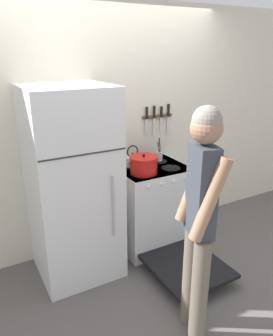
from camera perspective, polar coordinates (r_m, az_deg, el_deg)
The scene contains 9 objects.
ground_plane at distance 3.97m, azimuth -3.85°, elevation -11.72°, with size 14.00×14.00×0.00m, color #5B5654.
wall_back at distance 3.50m, azimuth -4.54°, elevation 6.58°, with size 10.00×0.06×2.55m.
refrigerator at distance 3.07m, azimuth -11.02°, elevation -2.98°, with size 0.74×0.75×1.81m.
stove_range at distance 3.60m, azimuth 2.77°, elevation -6.93°, with size 0.74×1.37×0.92m.
dutch_oven_pot at distance 3.23m, azimuth 1.25°, elevation 0.55°, with size 0.32×0.28×0.20m.
tea_kettle at distance 3.45m, azimuth -0.67°, elevation 1.47°, with size 0.21×0.17×0.23m.
utensil_jar at distance 3.62m, azimuth 3.97°, elevation 2.24°, with size 0.07×0.07×0.27m.
person at distance 2.31m, azimuth 10.99°, elevation -8.15°, with size 0.35×0.41×1.76m.
wall_knife_strip at distance 3.70m, azimuth 3.69°, elevation 9.05°, with size 0.38×0.03×0.34m.
Camera 1 is at (-1.41, -3.07, 2.08)m, focal length 35.00 mm.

